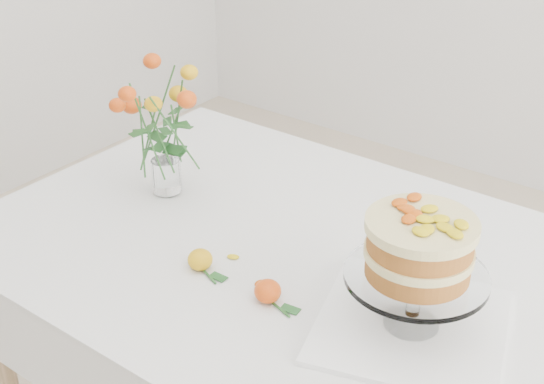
# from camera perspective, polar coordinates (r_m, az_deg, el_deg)

# --- Properties ---
(table) EXTENTS (1.43, 0.93, 0.76)m
(table) POSITION_cam_1_polar(r_m,az_deg,el_deg) (1.60, 2.78, -7.26)
(table) COLOR tan
(table) RESTS_ON ground
(napkin) EXTENTS (0.40, 0.40, 0.01)m
(napkin) POSITION_cam_1_polar(r_m,az_deg,el_deg) (1.38, 10.40, -9.91)
(napkin) COLOR white
(napkin) RESTS_ON table
(cake_stand) EXTENTS (0.25, 0.25, 0.22)m
(cake_stand) POSITION_cam_1_polar(r_m,az_deg,el_deg) (1.29, 11.00, -4.55)
(cake_stand) COLOR white
(cake_stand) RESTS_ON napkin
(rose_vase) EXTENTS (0.27, 0.27, 0.34)m
(rose_vase) POSITION_cam_1_polar(r_m,az_deg,el_deg) (1.71, -8.29, 5.83)
(rose_vase) COLOR white
(rose_vase) RESTS_ON table
(loose_rose_near) EXTENTS (0.09, 0.05, 0.04)m
(loose_rose_near) POSITION_cam_1_polar(r_m,az_deg,el_deg) (1.51, -5.42, -5.10)
(loose_rose_near) COLOR orange
(loose_rose_near) RESTS_ON table
(loose_rose_far) EXTENTS (0.09, 0.05, 0.04)m
(loose_rose_far) POSITION_cam_1_polar(r_m,az_deg,el_deg) (1.41, -0.31, -7.49)
(loose_rose_far) COLOR #DB3D0A
(loose_rose_far) RESTS_ON table
(stray_petal_a) EXTENTS (0.03, 0.02, 0.00)m
(stray_petal_a) POSITION_cam_1_polar(r_m,az_deg,el_deg) (1.55, -2.94, -4.91)
(stray_petal_a) COLOR #DCBF0D
(stray_petal_a) RESTS_ON table
(stray_petal_b) EXTENTS (0.03, 0.02, 0.00)m
(stray_petal_b) POSITION_cam_1_polar(r_m,az_deg,el_deg) (1.47, -0.92, -6.91)
(stray_petal_b) COLOR #DCBF0D
(stray_petal_b) RESTS_ON table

